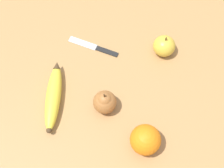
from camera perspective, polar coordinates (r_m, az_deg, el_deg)
name	(u,v)px	position (r m, az deg, el deg)	size (l,w,h in m)	color
ground_plane	(84,89)	(0.97, -5.22, -0.87)	(3.00, 3.00, 0.00)	#A87A47
banana	(53,96)	(0.95, -10.66, -2.18)	(0.23, 0.05, 0.04)	yellow
orange	(145,140)	(0.86, 6.13, -10.10)	(0.09, 0.09, 0.09)	orange
pear	(105,102)	(0.90, -1.33, -3.25)	(0.07, 0.07, 0.09)	#A36633
apple	(164,46)	(1.02, 9.51, 6.88)	(0.07, 0.07, 0.08)	gold
paring_knife	(95,47)	(1.04, -3.11, 6.74)	(0.07, 0.17, 0.01)	silver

